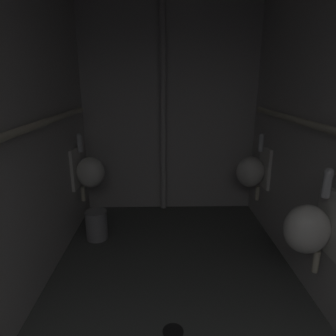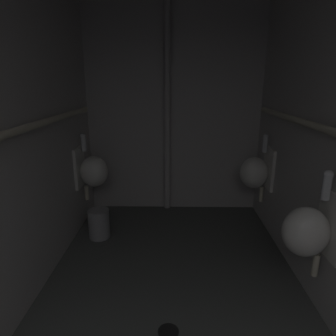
# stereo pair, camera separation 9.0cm
# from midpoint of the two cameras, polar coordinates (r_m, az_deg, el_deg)

# --- Properties ---
(floor) EXTENTS (2.20, 3.82, 0.08)m
(floor) POSITION_cam_midpoint_polar(r_m,az_deg,el_deg) (2.38, 0.33, -26.64)
(floor) COLOR #4C4F4C
(floor) RESTS_ON ground
(wall_back) EXTENTS (2.20, 0.06, 2.42)m
(wall_back) POSITION_cam_midpoint_polar(r_m,az_deg,el_deg) (3.64, -0.42, 10.53)
(wall_back) COLOR #BBB7B4
(wall_back) RESTS_ON ground
(urinal_left_mid) EXTENTS (0.32, 0.30, 0.76)m
(urinal_left_mid) POSITION_cam_midpoint_polar(r_m,az_deg,el_deg) (3.33, -15.80, -0.62)
(urinal_left_mid) COLOR silver
(urinal_right_mid) EXTENTS (0.32, 0.30, 0.76)m
(urinal_right_mid) POSITION_cam_midpoint_polar(r_m,az_deg,el_deg) (2.21, 24.59, -10.38)
(urinal_right_mid) COLOR silver
(urinal_right_far) EXTENTS (0.32, 0.30, 0.76)m
(urinal_right_far) POSITION_cam_midpoint_polar(r_m,az_deg,el_deg) (3.35, 15.19, -0.51)
(urinal_right_far) COLOR silver
(supply_pipe_left) EXTENTS (0.06, 3.16, 0.06)m
(supply_pipe_left) POSITION_cam_midpoint_polar(r_m,az_deg,el_deg) (1.99, -29.16, 5.68)
(supply_pipe_left) COLOR beige
(standpipe_back_wall) EXTENTS (0.07, 0.07, 2.37)m
(standpipe_back_wall) POSITION_cam_midpoint_polar(r_m,az_deg,el_deg) (3.53, -1.69, 10.34)
(standpipe_back_wall) COLOR #BBB7B4
(standpipe_back_wall) RESTS_ON ground
(floor_drain) EXTENTS (0.14, 0.14, 0.01)m
(floor_drain) POSITION_cam_midpoint_polar(r_m,az_deg,el_deg) (2.22, -0.34, -28.90)
(floor_drain) COLOR black
(floor_drain) RESTS_ON ground
(waste_bin) EXTENTS (0.22, 0.22, 0.30)m
(waste_bin) POSITION_cam_midpoint_polar(r_m,az_deg,el_deg) (3.22, -14.35, -10.55)
(waste_bin) COLOR gray
(waste_bin) RESTS_ON ground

